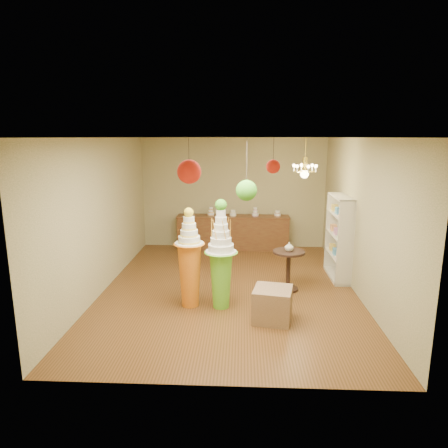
{
  "coord_description": "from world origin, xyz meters",
  "views": [
    {
      "loc": [
        0.26,
        -7.63,
        3.01
      ],
      "look_at": [
        -0.1,
        0.0,
        1.34
      ],
      "focal_mm": 32.0,
      "sensor_mm": 36.0,
      "label": 1
    }
  ],
  "objects_px": {
    "sideboard": "(233,232)",
    "round_table": "(288,265)",
    "pedestal_green": "(221,266)",
    "pedestal_orange": "(190,267)"
  },
  "relations": [
    {
      "from": "pedestal_green",
      "to": "sideboard",
      "type": "xyz_separation_m",
      "value": [
        0.11,
        3.87,
        -0.3
      ]
    },
    {
      "from": "sideboard",
      "to": "round_table",
      "type": "height_order",
      "value": "sideboard"
    },
    {
      "from": "sideboard",
      "to": "round_table",
      "type": "distance_m",
      "value": 3.2
    },
    {
      "from": "sideboard",
      "to": "round_table",
      "type": "bearing_deg",
      "value": -68.38
    },
    {
      "from": "pedestal_green",
      "to": "pedestal_orange",
      "type": "relative_size",
      "value": 1.09
    },
    {
      "from": "pedestal_orange",
      "to": "sideboard",
      "type": "relative_size",
      "value": 0.6
    },
    {
      "from": "round_table",
      "to": "pedestal_green",
      "type": "bearing_deg",
      "value": -145.38
    },
    {
      "from": "pedestal_green",
      "to": "sideboard",
      "type": "distance_m",
      "value": 3.89
    },
    {
      "from": "pedestal_orange",
      "to": "sideboard",
      "type": "height_order",
      "value": "pedestal_orange"
    },
    {
      "from": "pedestal_green",
      "to": "round_table",
      "type": "bearing_deg",
      "value": 34.62
    }
  ]
}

